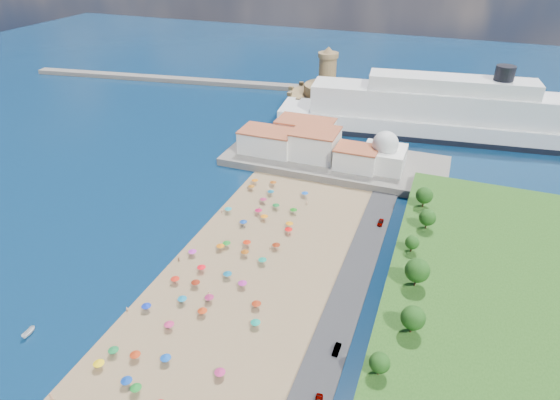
% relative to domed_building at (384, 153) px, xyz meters
% --- Properties ---
extents(ground, '(700.00, 700.00, 0.00)m').
position_rel_domed_building_xyz_m(ground, '(-30.00, -71.00, -8.97)').
color(ground, '#071938').
rests_on(ground, ground).
extents(terrace, '(90.00, 36.00, 3.00)m').
position_rel_domed_building_xyz_m(terrace, '(-20.00, 2.00, -7.47)').
color(terrace, '#59544C').
rests_on(terrace, ground).
extents(jetty, '(18.00, 70.00, 2.40)m').
position_rel_domed_building_xyz_m(jetty, '(-42.00, 37.00, -7.77)').
color(jetty, '#59544C').
rests_on(jetty, ground).
extents(breakwater, '(199.03, 34.77, 2.60)m').
position_rel_domed_building_xyz_m(breakwater, '(-140.00, 82.00, -7.67)').
color(breakwater, '#59544C').
rests_on(breakwater, ground).
extents(waterfront_buildings, '(57.00, 29.00, 11.00)m').
position_rel_domed_building_xyz_m(waterfront_buildings, '(-33.05, 2.64, -1.10)').
color(waterfront_buildings, silver).
rests_on(waterfront_buildings, terrace).
extents(domed_building, '(16.00, 16.00, 15.00)m').
position_rel_domed_building_xyz_m(domed_building, '(0.00, 0.00, 0.00)').
color(domed_building, silver).
rests_on(domed_building, terrace).
extents(fortress, '(40.00, 40.00, 32.40)m').
position_rel_domed_building_xyz_m(fortress, '(-42.00, 67.00, -2.29)').
color(fortress, '#957D4A').
rests_on(fortress, ground).
extents(cruise_ship, '(156.90, 41.04, 33.94)m').
position_rel_domed_building_xyz_m(cruise_ship, '(19.86, 49.11, 1.08)').
color(cruise_ship, black).
rests_on(cruise_ship, ground).
extents(beach_parasols, '(32.57, 113.88, 2.20)m').
position_rel_domed_building_xyz_m(beach_parasols, '(-31.48, -81.79, -6.83)').
color(beach_parasols, gray).
rests_on(beach_parasols, beach).
extents(beachgoers, '(27.54, 96.88, 1.88)m').
position_rel_domed_building_xyz_m(beachgoers, '(-38.27, -66.89, -7.85)').
color(beachgoers, tan).
rests_on(beachgoers, beach).
extents(parked_cars, '(2.12, 75.64, 1.37)m').
position_rel_domed_building_xyz_m(parked_cars, '(6.00, -78.43, -7.60)').
color(parked_cars, gray).
rests_on(parked_cars, promenade).
extents(hillside_trees, '(13.05, 107.36, 8.00)m').
position_rel_domed_building_xyz_m(hillside_trees, '(18.78, -76.99, 1.16)').
color(hillside_trees, '#382314').
rests_on(hillside_trees, hillside).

